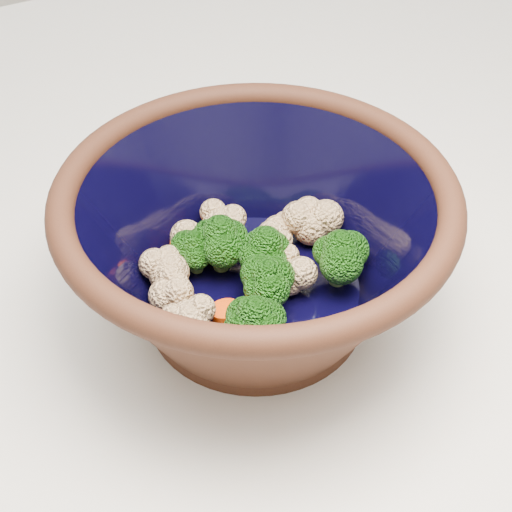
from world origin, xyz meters
TOP-DOWN VIEW (x-y plane):
  - counter at (0.00, 0.00)m, footprint 1.20×1.20m
  - mixing_bowl at (-0.10, -0.10)m, footprint 0.30×0.30m
  - vegetable_pile at (-0.10, -0.10)m, footprint 0.17×0.16m

SIDE VIEW (x-z plane):
  - counter at x=0.00m, z-range 0.00..0.90m
  - vegetable_pile at x=-0.10m, z-range 0.93..0.98m
  - mixing_bowl at x=-0.10m, z-range 0.91..1.04m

